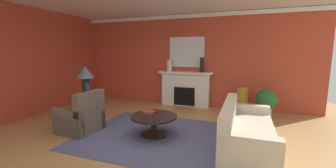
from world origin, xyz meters
TOP-DOWN VIEW (x-y plane):
  - ground_plane at (0.00, 0.00)m, footprint 9.80×9.80m
  - wall_fireplace at (0.00, 3.00)m, footprint 8.14×0.12m
  - wall_window at (-3.83, 0.30)m, footprint 0.12×6.47m
  - crown_moulding at (0.00, 2.92)m, footprint 8.14×0.08m
  - area_rug at (0.04, 0.07)m, footprint 3.08×2.63m
  - fireplace at (0.02, 2.78)m, footprint 1.80×0.35m
  - mantel_mirror at (0.02, 2.91)m, footprint 1.18×0.04m
  - sofa at (1.90, 0.10)m, footprint 0.93×2.11m
  - armchair_near_window at (-1.61, -0.26)m, footprint 0.86×0.86m
  - coffee_table at (0.04, 0.07)m, footprint 1.00×1.00m
  - side_table at (-1.96, 0.35)m, footprint 0.56×0.56m
  - table_lamp at (-1.96, 0.35)m, footprint 0.44×0.44m
  - vase_mantel_left at (-0.53, 2.74)m, footprint 0.18×0.18m
  - vase_on_side_table at (-1.81, 0.23)m, footprint 0.11×0.11m
  - vase_mantel_right at (0.57, 2.74)m, footprint 0.13×0.13m
  - vase_tall_corner at (1.83, 2.49)m, footprint 0.32×0.32m
  - book_red_cover at (-0.13, 0.20)m, footprint 0.27×0.20m
  - potted_plant at (2.43, 2.11)m, footprint 0.56×0.56m

SIDE VIEW (x-z plane):
  - ground_plane at x=0.00m, z-range 0.00..0.00m
  - area_rug at x=0.04m, z-range 0.00..0.01m
  - sofa at x=1.90m, z-range -0.13..0.72m
  - armchair_near_window at x=-1.61m, z-range -0.17..0.78m
  - coffee_table at x=0.04m, z-range 0.11..0.56m
  - vase_tall_corner at x=1.83m, z-range 0.00..0.77m
  - side_table at x=-1.96m, z-range 0.05..0.75m
  - book_red_cover at x=-0.13m, z-range 0.45..0.50m
  - potted_plant at x=2.43m, z-range 0.08..0.91m
  - fireplace at x=0.02m, z-range -0.03..1.13m
  - vase_on_side_table at x=-1.81m, z-range 0.70..1.03m
  - table_lamp at x=-1.96m, z-range 0.85..1.60m
  - vase_mantel_left at x=-0.53m, z-range 1.16..1.55m
  - vase_mantel_right at x=0.57m, z-range 1.16..1.64m
  - wall_fireplace at x=0.00m, z-range 0.00..3.04m
  - wall_window at x=-3.83m, z-range 0.00..3.04m
  - mantel_mirror at x=0.02m, z-range 1.31..2.30m
  - crown_moulding at x=0.00m, z-range 2.90..3.02m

